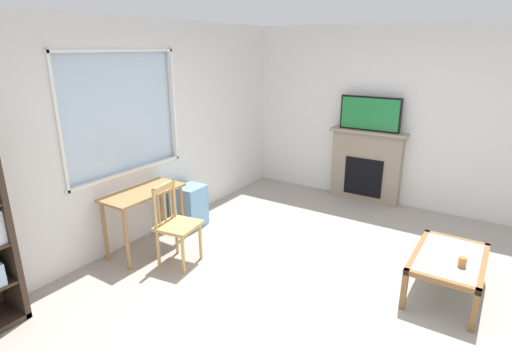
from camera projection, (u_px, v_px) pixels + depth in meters
The scene contains 10 objects.
ground at pixel (326, 292), 3.95m from camera, with size 6.48×5.97×0.02m, color #9E9389.
wall_back_with_window at pixel (142, 135), 4.86m from camera, with size 5.48×0.15×2.61m.
wall_right at pixel (408, 118), 5.78m from camera, with size 0.12×5.17×2.61m, color silver.
desk_under_window at pixel (144, 201), 4.59m from camera, with size 0.95×0.45×0.73m.
wooden_chair at pixel (176, 224), 4.34m from camera, with size 0.47×0.46×0.90m.
plastic_drawer_unit at pixel (189, 205), 5.35m from camera, with size 0.35×0.40×0.55m, color #72ADDB.
fireplace at pixel (366, 166), 6.15m from camera, with size 0.26×1.15×1.10m.
tv at pixel (370, 114), 5.89m from camera, with size 0.06×0.90×0.50m.
coffee_table at pixel (449, 261), 3.81m from camera, with size 0.98×0.62×0.41m.
sippy_cup at pixel (462, 262), 3.60m from camera, with size 0.07×0.07×0.09m, color orange.
Camera 1 is at (-3.23, -1.26, 2.29)m, focal length 28.15 mm.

